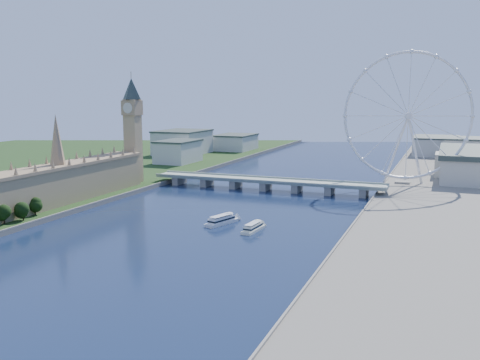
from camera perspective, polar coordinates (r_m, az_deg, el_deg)
The scene contains 9 objects.
ground at distance 242.32m, azimuth -21.09°, elevation -12.71°, with size 2000.00×2000.00×0.00m, color navy.
parliament_range at distance 443.48m, azimuth -18.75°, elevation -0.34°, with size 24.00×200.00×70.00m.
big_ben at distance 525.53m, azimuth -11.41°, elevation 6.64°, with size 20.02×20.02×110.00m.
westminster_bridge at distance 496.06m, azimuth 2.77°, elevation -0.29°, with size 220.00×22.00×9.50m.
london_eye at distance 520.79m, azimuth 17.52°, elevation 6.48°, with size 113.60×39.12×124.30m.
county_hall at distance 600.86m, azimuth 22.94°, elevation 0.00°, with size 54.00×144.00×35.00m, color beige, non-canonical shape.
city_skyline at distance 736.84m, azimuth 12.16°, elevation 3.40°, with size 505.00×280.00×32.00m.
tour_boat_near at distance 366.02m, azimuth -1.99°, elevation -4.74°, with size 7.85×30.66×6.78m, color silver, non-canonical shape.
tour_boat_far at distance 347.75m, azimuth 1.41°, elevation -5.48°, with size 6.94×27.29×6.01m, color #E9E7CA, non-canonical shape.
Camera 1 is at (155.31, -164.13, 87.53)m, focal length 40.00 mm.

